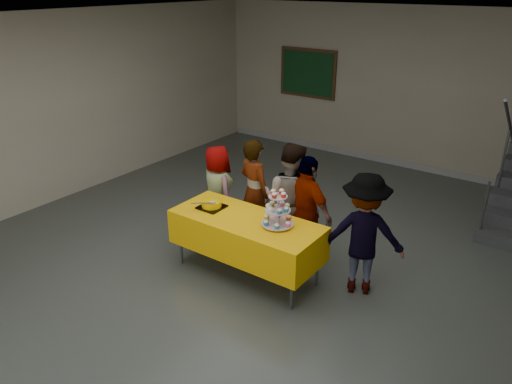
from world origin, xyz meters
TOP-DOWN VIEW (x-y plane):
  - room_shell at (0.00, 0.02)m, footprint 10.00×10.04m
  - bake_table at (-0.05, 0.08)m, footprint 1.88×0.78m
  - cupcake_stand at (0.35, 0.15)m, footprint 0.38×0.38m
  - bear_cake at (-0.59, 0.08)m, footprint 0.32×0.36m
  - schoolchild_a at (-1.04, 0.73)m, footprint 0.76×0.64m
  - schoolchild_b at (-0.49, 0.86)m, footprint 0.62×0.48m
  - schoolchild_c at (0.08, 0.87)m, footprint 0.84×0.71m
  - schoolchild_d at (0.39, 0.77)m, footprint 0.92×0.59m
  - schoolchild_e at (1.23, 0.60)m, footprint 1.09×0.88m
  - noticeboard at (-2.09, 4.96)m, footprint 1.30×0.05m

SIDE VIEW (x-z plane):
  - bake_table at x=-0.05m, z-range 0.17..0.94m
  - schoolchild_a at x=-1.04m, z-range 0.00..1.32m
  - schoolchild_d at x=0.39m, z-range 0.00..1.45m
  - schoolchild_e at x=1.23m, z-range 0.00..1.48m
  - schoolchild_b at x=-0.49m, z-range 0.00..1.49m
  - schoolchild_c at x=0.08m, z-range 0.00..1.54m
  - bear_cake at x=-0.59m, z-range 0.77..0.89m
  - cupcake_stand at x=0.35m, z-range 0.73..1.17m
  - noticeboard at x=-2.09m, z-range 1.10..2.10m
  - room_shell at x=0.00m, z-range 0.62..3.64m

